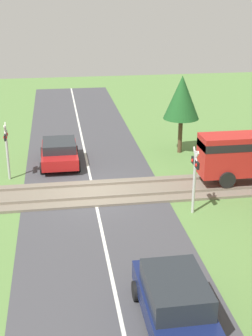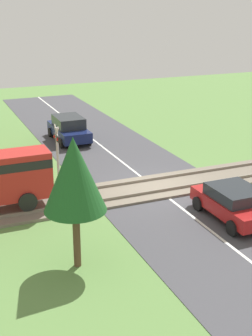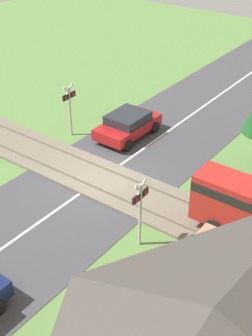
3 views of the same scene
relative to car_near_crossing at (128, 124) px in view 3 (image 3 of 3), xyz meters
name	(u,v)px [view 3 (image 3 of 3)]	position (x,y,z in m)	size (l,w,h in m)	color
ground_plane	(100,180)	(4.10, 1.44, -0.71)	(60.00, 60.00, 0.00)	#5B8442
road_surface	(100,180)	(4.10, 1.44, -0.70)	(48.00, 6.40, 0.02)	#424247
track_bed	(100,179)	(4.10, 1.44, -0.64)	(2.80, 48.00, 0.24)	#756B5B
car_near_crossing	(128,124)	(0.00, 0.00, 0.00)	(3.71, 2.02, 1.31)	#A81919
crossing_signal_west_approach	(70,103)	(1.65, -2.49, 1.12)	(0.90, 0.18, 2.82)	#B7B7B7
crossing_signal_east_approach	(140,205)	(6.54, 5.37, 1.12)	(0.90, 0.18, 2.82)	#B7B7B7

